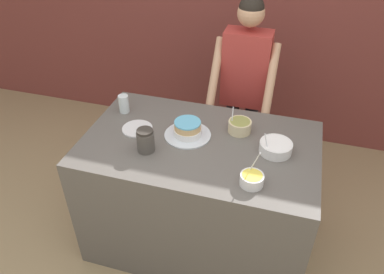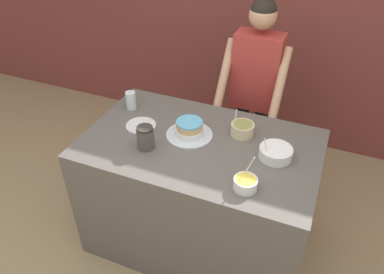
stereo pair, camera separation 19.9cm
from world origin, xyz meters
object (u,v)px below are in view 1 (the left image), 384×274
object	(u,v)px
frosting_bowl_yellow	(252,179)
ceramic_plate	(137,129)
drinking_glass	(124,104)
frosting_bowl_olive	(240,126)
frosting_bowl_white	(276,147)
cake	(188,130)
person_baker	(245,79)
stoneware_jar	(146,140)

from	to	relation	value
frosting_bowl_yellow	ceramic_plate	size ratio (longest dim) A/B	0.92
drinking_glass	frosting_bowl_olive	bearing A→B (deg)	-0.70
frosting_bowl_white	drinking_glass	distance (m)	1.12
cake	frosting_bowl_white	bearing A→B (deg)	-1.16
person_baker	frosting_bowl_white	distance (m)	0.83
cake	frosting_bowl_yellow	distance (m)	0.59
ceramic_plate	frosting_bowl_yellow	bearing A→B (deg)	-20.86
person_baker	stoneware_jar	bearing A→B (deg)	-114.78
cake	stoneware_jar	bearing A→B (deg)	-132.20
cake	frosting_bowl_white	distance (m)	0.58
ceramic_plate	person_baker	bearing A→B (deg)	52.66
frosting_bowl_white	frosting_bowl_olive	xyz separation A→B (m)	(-0.26, 0.16, 0.01)
frosting_bowl_yellow	stoneware_jar	bearing A→B (deg)	169.93
person_baker	cake	bearing A→B (deg)	-108.17
drinking_glass	ceramic_plate	world-z (taller)	drinking_glass
person_baker	stoneware_jar	distance (m)	1.07
frosting_bowl_white	frosting_bowl_yellow	bearing A→B (deg)	-105.97
frosting_bowl_white	frosting_bowl_olive	distance (m)	0.30
frosting_bowl_yellow	stoneware_jar	distance (m)	0.70
cake	drinking_glass	bearing A→B (deg)	163.71
person_baker	drinking_glass	world-z (taller)	person_baker
cake	stoneware_jar	world-z (taller)	stoneware_jar
frosting_bowl_white	frosting_bowl_olive	bearing A→B (deg)	148.75
frosting_bowl_olive	drinking_glass	xyz separation A→B (m)	(-0.85, 0.01, 0.02)
cake	drinking_glass	world-z (taller)	drinking_glass
frosting_bowl_white	frosting_bowl_olive	size ratio (longest dim) A/B	1.22
frosting_bowl_olive	ceramic_plate	size ratio (longest dim) A/B	0.81
drinking_glass	stoneware_jar	size ratio (longest dim) A/B	0.86
person_baker	frosting_bowl_olive	xyz separation A→B (m)	(0.07, -0.61, -0.04)
stoneware_jar	frosting_bowl_yellow	bearing A→B (deg)	-10.07
cake	stoneware_jar	size ratio (longest dim) A/B	2.01
frosting_bowl_yellow	ceramic_plate	world-z (taller)	frosting_bowl_yellow
cake	ceramic_plate	size ratio (longest dim) A/B	1.50
person_baker	frosting_bowl_olive	distance (m)	0.61
frosting_bowl_yellow	ceramic_plate	xyz separation A→B (m)	(-0.83, 0.32, -0.03)
ceramic_plate	frosting_bowl_white	bearing A→B (deg)	1.14
frosting_bowl_olive	drinking_glass	size ratio (longest dim) A/B	1.27
cake	frosting_bowl_olive	distance (m)	0.35
stoneware_jar	person_baker	bearing A→B (deg)	65.22
cake	frosting_bowl_yellow	world-z (taller)	frosting_bowl_yellow
person_baker	drinking_glass	xyz separation A→B (m)	(-0.77, -0.60, -0.02)
cake	drinking_glass	xyz separation A→B (m)	(-0.53, 0.15, 0.02)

